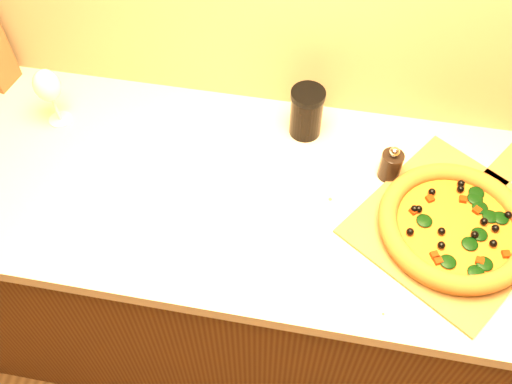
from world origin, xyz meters
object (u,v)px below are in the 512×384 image
(pizza, at_px, (455,226))
(pepper_grinder, at_px, (391,164))
(pizza_peel, at_px, (455,221))
(dark_jar, at_px, (306,112))
(wine_glass, at_px, (48,87))

(pizza, relative_size, pepper_grinder, 3.44)
(pizza_peel, xyz_separation_m, dark_jar, (-0.40, 0.23, 0.07))
(pizza, bearing_deg, pizza_peel, 74.27)
(wine_glass, height_order, dark_jar, wine_glass)
(pepper_grinder, relative_size, wine_glass, 0.60)
(pizza, bearing_deg, dark_jar, 145.87)
(pepper_grinder, bearing_deg, dark_jar, 154.02)
(pepper_grinder, distance_m, dark_jar, 0.26)
(pizza_peel, distance_m, wine_glass, 1.08)
(pizza, bearing_deg, pepper_grinder, 136.24)
(wine_glass, bearing_deg, pizza, -9.68)
(wine_glass, relative_size, dark_jar, 1.21)
(pizza_peel, distance_m, dark_jar, 0.46)
(pizza, distance_m, dark_jar, 0.47)
(pizza_peel, xyz_separation_m, wine_glass, (-1.07, 0.15, 0.12))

